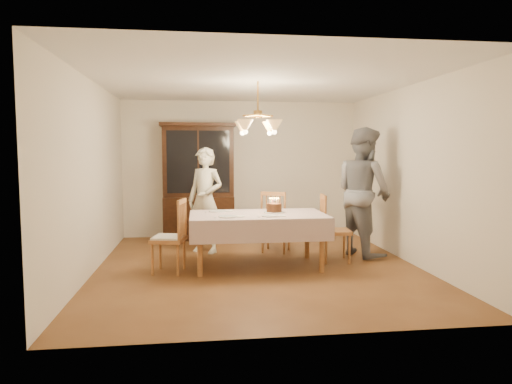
{
  "coord_description": "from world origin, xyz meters",
  "views": [
    {
      "loc": [
        -0.84,
        -6.33,
        1.63
      ],
      "look_at": [
        0.0,
        0.2,
        1.05
      ],
      "focal_mm": 32.0,
      "sensor_mm": 36.0,
      "label": 1
    }
  ],
  "objects": [
    {
      "name": "place_setting_far_left",
      "position": [
        -0.55,
        0.31,
        0.77
      ],
      "size": [
        0.4,
        0.25,
        0.02
      ],
      "color": "white",
      "rests_on": "dining_table"
    },
    {
      "name": "chair_left_end",
      "position": [
        -1.23,
        -0.16,
        0.45
      ],
      "size": [
        0.5,
        0.52,
        1.0
      ],
      "color": "#96592B",
      "rests_on": "ground"
    },
    {
      "name": "chair_far_side",
      "position": [
        0.42,
        0.92,
        0.44
      ],
      "size": [
        0.57,
        0.56,
        1.0
      ],
      "color": "#96592B",
      "rests_on": "ground"
    },
    {
      "name": "chandelier",
      "position": [
        -0.0,
        -0.0,
        1.98
      ],
      "size": [
        0.62,
        0.62,
        0.73
      ],
      "color": "#BF8C3F",
      "rests_on": "ground"
    },
    {
      "name": "room_shell",
      "position": [
        0.0,
        0.0,
        1.58
      ],
      "size": [
        5.0,
        5.0,
        5.0
      ],
      "color": "white",
      "rests_on": "ground"
    },
    {
      "name": "dining_table",
      "position": [
        0.0,
        0.0,
        0.68
      ],
      "size": [
        1.9,
        1.1,
        0.76
      ],
      "color": "#96592B",
      "rests_on": "ground"
    },
    {
      "name": "ground",
      "position": [
        0.0,
        0.0,
        0.0
      ],
      "size": [
        5.0,
        5.0,
        0.0
      ],
      "primitive_type": "plane",
      "color": "brown",
      "rests_on": "ground"
    },
    {
      "name": "place_setting_near_left",
      "position": [
        -0.43,
        -0.28,
        0.77
      ],
      "size": [
        0.4,
        0.25,
        0.02
      ],
      "color": "white",
      "rests_on": "dining_table"
    },
    {
      "name": "chair_right_end",
      "position": [
        1.18,
        0.17,
        0.44
      ],
      "size": [
        0.46,
        0.48,
        1.0
      ],
      "color": "#96592B",
      "rests_on": "ground"
    },
    {
      "name": "place_setting_near_right",
      "position": [
        0.14,
        -0.29,
        0.77
      ],
      "size": [
        0.38,
        0.23,
        0.02
      ],
      "color": "white",
      "rests_on": "dining_table"
    },
    {
      "name": "china_hutch",
      "position": [
        -0.82,
        2.25,
        1.04
      ],
      "size": [
        1.38,
        0.54,
        2.16
      ],
      "color": "black",
      "rests_on": "ground"
    },
    {
      "name": "birthday_cake",
      "position": [
        0.25,
        0.09,
        0.82
      ],
      "size": [
        0.3,
        0.3,
        0.22
      ],
      "color": "white",
      "rests_on": "dining_table"
    },
    {
      "name": "elderly_woman",
      "position": [
        -0.72,
        1.04,
        0.85
      ],
      "size": [
        0.74,
        0.69,
        1.7
      ],
      "primitive_type": "imported",
      "rotation": [
        0.0,
        0.0,
        -0.6
      ],
      "color": "beige",
      "rests_on": "ground"
    },
    {
      "name": "adult_in_grey",
      "position": [
        1.75,
        0.54,
        1.0
      ],
      "size": [
        1.03,
        1.17,
        2.01
      ],
      "primitive_type": "imported",
      "rotation": [
        0.0,
        0.0,
        1.9
      ],
      "color": "slate",
      "rests_on": "ground"
    }
  ]
}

